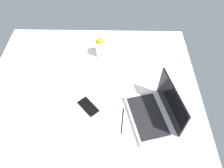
{
  "coord_description": "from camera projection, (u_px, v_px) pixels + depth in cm",
  "views": [
    {
      "loc": [
        54.82,
        14.68,
        128.57
      ],
      "look_at": [
        -28.2,
        13.09,
        24.0
      ],
      "focal_mm": 33.94,
      "sensor_mm": 36.0,
      "label": 1
    }
  ],
  "objects": [
    {
      "name": "bed_mattress",
      "position": [
        90.0,
        136.0,
        1.28
      ],
      "size": [
        180.0,
        140.0,
        18.0
      ],
      "primitive_type": "cube",
      "color": "white",
      "rests_on": "ground"
    },
    {
      "name": "laptop",
      "position": [
        155.0,
        112.0,
        1.23
      ],
      "size": [
        37.73,
        30.58,
        23.0
      ],
      "rotation": [
        0.0,
        0.0,
        0.25
      ],
      "color": "#B7BABC",
      "rests_on": "bed_mattress"
    },
    {
      "name": "snack_cup",
      "position": [
        101.0,
        48.0,
        1.54
      ],
      "size": [
        10.1,
        9.35,
        14.34
      ],
      "color": "silver",
      "rests_on": "bed_mattress"
    },
    {
      "name": "cell_phone",
      "position": [
        88.0,
        107.0,
        1.3
      ],
      "size": [
        14.93,
        14.45,
        0.8
      ],
      "primitive_type": "cube",
      "rotation": [
        0.0,
        0.0,
        5.45
      ],
      "color": "black",
      "rests_on": "bed_mattress"
    },
    {
      "name": "charger_cable",
      "position": [
        123.0,
        120.0,
        1.24
      ],
      "size": [
        16.98,
        2.17,
        0.6
      ],
      "primitive_type": "cube",
      "rotation": [
        0.0,
        0.0,
        -0.09
      ],
      "color": "black",
      "rests_on": "bed_mattress"
    }
  ]
}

